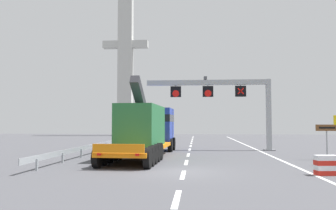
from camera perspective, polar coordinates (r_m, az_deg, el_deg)
ground at (r=16.69m, az=1.88°, el=-11.24°), size 112.00×112.00×0.00m
lane_markings at (r=34.87m, az=3.88°, el=-7.00°), size 0.20×51.18×0.01m
edge_line_right at (r=29.09m, az=15.57°, el=-7.66°), size 0.20×63.00×0.01m
overhead_lane_gantry at (r=30.00m, az=9.58°, el=1.98°), size 11.17×0.90×6.53m
heavy_haul_truck_orange at (r=24.90m, az=-3.39°, el=-3.98°), size 3.50×14.14×5.30m
tourist_info_sign_brown at (r=23.98m, az=25.49°, el=-4.37°), size 1.41×0.15×2.27m
crash_barrier_striped at (r=17.00m, az=25.43°, el=-9.26°), size 1.06×0.63×0.90m
guardrail_left at (r=33.18m, az=-9.08°, el=-6.21°), size 0.13×35.31×0.76m
bridge_pylon_distant at (r=67.60m, az=-7.27°, el=7.61°), size 9.00×2.00×29.14m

